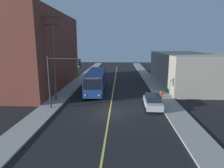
{
  "coord_description": "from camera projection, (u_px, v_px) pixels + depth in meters",
  "views": [
    {
      "loc": [
        1.17,
        -20.55,
        7.45
      ],
      "look_at": [
        0.0,
        5.83,
        2.0
      ],
      "focal_mm": 31.16,
      "sensor_mm": 36.0,
      "label": 1
    }
  ],
  "objects": [
    {
      "name": "city_bus",
      "position": [
        96.0,
        80.0,
        30.91
      ],
      "size": [
        3.04,
        12.23,
        3.2
      ],
      "color": "navy",
      "rests_on": "ground"
    },
    {
      "name": "traffic_signal_left_corner",
      "position": [
        62.0,
        73.0,
        21.83
      ],
      "size": [
        3.75,
        0.48,
        6.0
      ],
      "color": "#2D2D33",
      "rests_on": "sidewalk_left"
    },
    {
      "name": "building_right_warehouse",
      "position": [
        192.0,
        69.0,
        36.3
      ],
      "size": [
        12.0,
        21.45,
        5.8
      ],
      "color": "gray",
      "rests_on": "ground"
    },
    {
      "name": "parked_car_silver",
      "position": [
        153.0,
        102.0,
        22.73
      ],
      "size": [
        1.92,
        4.45,
        1.62
      ],
      "color": "#B7B7BC",
      "rests_on": "ground"
    },
    {
      "name": "sidewalk_left",
      "position": [
        69.0,
        90.0,
        31.74
      ],
      "size": [
        2.5,
        90.0,
        0.15
      ],
      "primitive_type": "cube",
      "color": "gray",
      "rests_on": "ground"
    },
    {
      "name": "building_left_brick",
      "position": [
        34.0,
        51.0,
        32.97
      ],
      "size": [
        10.0,
        21.4,
        12.53
      ],
      "color": "brown",
      "rests_on": "ground"
    },
    {
      "name": "utility_pole_near",
      "position": [
        53.0,
        54.0,
        24.87
      ],
      "size": [
        2.4,
        0.28,
        11.13
      ],
      "color": "brown",
      "rests_on": "sidewalk_left"
    },
    {
      "name": "sidewalk_right",
      "position": [
        158.0,
        91.0,
        31.12
      ],
      "size": [
        2.5,
        90.0,
        0.15
      ],
      "primitive_type": "cube",
      "color": "gray",
      "rests_on": "ground"
    },
    {
      "name": "ground_plane",
      "position": [
        110.0,
        112.0,
        21.66
      ],
      "size": [
        120.0,
        120.0,
        0.0
      ],
      "primitive_type": "plane",
      "color": "black"
    },
    {
      "name": "fire_hydrant",
      "position": [
        161.0,
        94.0,
        27.05
      ],
      "size": [
        0.44,
        0.26,
        0.84
      ],
      "color": "red",
      "rests_on": "sidewalk_right"
    },
    {
      "name": "lane_stripe_center",
      "position": [
        114.0,
        85.0,
        36.34
      ],
      "size": [
        0.16,
        60.0,
        0.01
      ],
      "primitive_type": "cube",
      "color": "#D8CC4C",
      "rests_on": "ground"
    }
  ]
}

